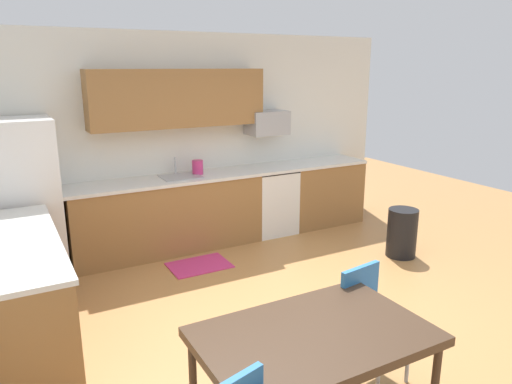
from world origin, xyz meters
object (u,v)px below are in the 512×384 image
Objects in this scene: dining_table at (314,341)px; chair_near_table at (370,315)px; refrigerator at (21,202)px; trash_bin at (402,233)px; oven_range at (270,200)px; kettle at (198,168)px; microwave at (267,123)px.

chair_near_table is at bearing 22.66° from dining_table.
refrigerator is 4.38m from trash_bin.
oven_range is 1.84m from trash_bin.
chair_near_table is at bearing -89.34° from kettle.
oven_range is at bearing 121.49° from trash_bin.
oven_range is 0.65× the size of dining_table.
dining_table is at bearing -67.92° from refrigerator.
chair_near_table is at bearing -140.77° from trash_bin.
trash_bin is at bearing -58.51° from oven_range.
refrigerator is 2.08× the size of chair_near_table.
refrigerator is at bearing 112.08° from dining_table.
oven_range is 1.08m from microwave.
kettle is (-1.05, 0.05, 0.56)m from oven_range.
trash_bin is (4.08, -1.49, -0.58)m from refrigerator.
trash_bin is (0.96, -1.57, -0.16)m from oven_range.
microwave is at bearing 3.30° from refrigerator.
kettle is (-1.05, -0.05, -0.51)m from microwave.
oven_range is at bearing 72.28° from chair_near_table.
trash_bin is 2.68m from kettle.
refrigerator is 3.77m from chair_near_table.
refrigerator is at bearing -178.53° from oven_range.
dining_table is at bearing -101.05° from kettle.
oven_range reaches higher than dining_table.
chair_near_table is (-1.02, -3.28, -1.03)m from microwave.
dining_table reaches higher than trash_bin.
trash_bin is at bearing -20.00° from refrigerator.
oven_range is 1.07× the size of chair_near_table.
trash_bin is at bearing -60.07° from microwave.
oven_range reaches higher than chair_near_table.
microwave is 1.17m from kettle.
oven_range is at bearing 63.41° from dining_table.
kettle reaches higher than trash_bin.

